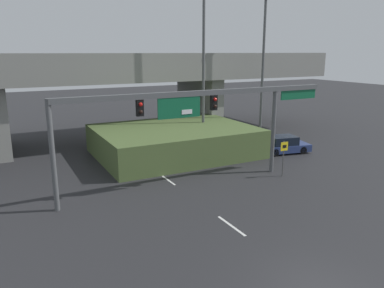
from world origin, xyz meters
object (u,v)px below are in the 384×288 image
Objects in this scene: signal_gantry at (199,108)px; speed_limit_sign at (284,154)px; parked_sedan_near_right at (284,145)px; highway_light_pole_far at (263,67)px; highway_light_pole_near at (204,56)px.

signal_gantry is 7.47× the size of speed_limit_sign.
speed_limit_sign is 0.55× the size of parked_sedan_near_right.
highway_light_pole_far reaches higher than speed_limit_sign.
parked_sedan_near_right is (5.15, -4.75, -7.34)m from highway_light_pole_near.
highway_light_pole_near is at bearing 95.78° from speed_limit_sign.
speed_limit_sign is 12.28m from highway_light_pole_far.
highway_light_pole_near reaches higher than signal_gantry.
highway_light_pole_far is at bearing 60.42° from speed_limit_sign.
signal_gantry is at bearing -149.75° from parked_sedan_near_right.
highway_light_pole_near reaches higher than parked_sedan_near_right.
signal_gantry is at bearing -120.91° from highway_light_pole_near.
highway_light_pole_near reaches higher than speed_limit_sign.
highway_light_pole_far is at bearing 86.25° from parked_sedan_near_right.
signal_gantry is 10.14m from highway_light_pole_near.
speed_limit_sign is at bearing -120.58° from parked_sedan_near_right.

